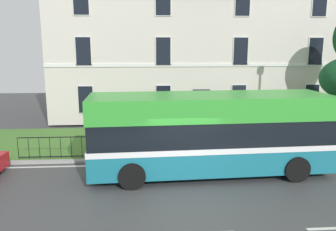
# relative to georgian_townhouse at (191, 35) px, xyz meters

# --- Properties ---
(ground_plane) EXTENTS (60.00, 56.00, 0.18)m
(ground_plane) POSITION_rel_georgian_townhouse_xyz_m (-2.20, -14.82, -5.92)
(ground_plane) COLOR #414243
(georgian_townhouse) EXTENTS (19.74, 10.34, 11.51)m
(georgian_townhouse) POSITION_rel_georgian_townhouse_xyz_m (0.00, 0.00, 0.00)
(georgian_townhouse) COLOR silver
(georgian_townhouse) RESTS_ON ground_plane
(iron_verge_railing) EXTENTS (18.19, 0.04, 0.97)m
(iron_verge_railing) POSITION_rel_georgian_townhouse_xyz_m (-0.00, -11.58, -5.28)
(iron_verge_railing) COLOR black
(iron_verge_railing) RESTS_ON ground_plane
(single_decker_bus) EXTENTS (9.30, 3.05, 3.12)m
(single_decker_bus) POSITION_rel_georgian_townhouse_xyz_m (-1.07, -13.42, -4.26)
(single_decker_bus) COLOR #1A6F83
(single_decker_bus) RESTS_ON ground_plane
(litter_bin) EXTENTS (0.50, 0.50, 1.11)m
(litter_bin) POSITION_rel_georgian_townhouse_xyz_m (-5.32, -10.62, -5.23)
(litter_bin) COLOR black
(litter_bin) RESTS_ON ground_plane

